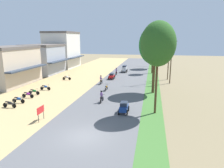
# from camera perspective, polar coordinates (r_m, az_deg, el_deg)

# --- Properties ---
(ground_plane) EXTENTS (180.00, 180.00, 0.00)m
(ground_plane) POSITION_cam_1_polar(r_m,az_deg,el_deg) (18.21, -7.82, -14.57)
(ground_plane) COLOR #7A6B4C
(road_strip) EXTENTS (9.00, 140.00, 0.08)m
(road_strip) POSITION_cam_1_polar(r_m,az_deg,el_deg) (18.20, -7.82, -14.46)
(road_strip) COLOR #565659
(road_strip) RESTS_ON ground
(median_strip) EXTENTS (2.40, 140.00, 0.06)m
(median_strip) POSITION_cam_1_polar(r_m,az_deg,el_deg) (17.36, 11.03, -16.05)
(median_strip) COLOR #3D6B2D
(median_strip) RESTS_ON ground
(shophouse_near) EXTENTS (7.73, 10.99, 6.90)m
(shophouse_near) POSITION_cam_1_polar(r_m,az_deg,el_deg) (41.48, -26.80, 4.65)
(shophouse_near) COLOR #C6B299
(shophouse_near) RESTS_ON ground
(shophouse_mid) EXTENTS (8.23, 9.73, 6.90)m
(shophouse_mid) POSITION_cam_1_polar(r_m,az_deg,el_deg) (51.47, -18.57, 6.67)
(shophouse_mid) COLOR #999EA8
(shophouse_mid) RESTS_ON ground
(shophouse_far) EXTENTS (8.59, 10.06, 10.10)m
(shophouse_far) POSITION_cam_1_polar(r_m,az_deg,el_deg) (60.60, -13.78, 9.30)
(shophouse_far) COLOR silver
(shophouse_far) RESTS_ON ground
(parked_motorbike_nearest) EXTENTS (1.80, 0.54, 0.94)m
(parked_motorbike_nearest) POSITION_cam_1_polar(r_m,az_deg,el_deg) (27.70, -26.79, -4.96)
(parked_motorbike_nearest) COLOR black
(parked_motorbike_nearest) RESTS_ON dirt_shoulder
(parked_motorbike_second) EXTENTS (1.80, 0.54, 0.94)m
(parked_motorbike_second) POSITION_cam_1_polar(r_m,az_deg,el_deg) (29.14, -24.75, -3.92)
(parked_motorbike_second) COLOR black
(parked_motorbike_second) RESTS_ON dirt_shoulder
(parked_motorbike_third) EXTENTS (1.80, 0.54, 0.94)m
(parked_motorbike_third) POSITION_cam_1_polar(r_m,az_deg,el_deg) (31.13, -22.51, -2.70)
(parked_motorbike_third) COLOR black
(parked_motorbike_third) RESTS_ON dirt_shoulder
(parked_motorbike_fourth) EXTENTS (1.80, 0.54, 0.94)m
(parked_motorbike_fourth) POSITION_cam_1_polar(r_m,az_deg,el_deg) (32.52, -21.01, -1.94)
(parked_motorbike_fourth) COLOR black
(parked_motorbike_fourth) RESTS_ON dirt_shoulder
(parked_motorbike_fifth) EXTENTS (1.80, 0.54, 0.94)m
(parked_motorbike_fifth) POSITION_cam_1_polar(r_m,az_deg,el_deg) (34.73, -18.17, -0.83)
(parked_motorbike_fifth) COLOR black
(parked_motorbike_fifth) RESTS_ON dirt_shoulder
(parked_motorbike_sixth) EXTENTS (1.80, 0.54, 0.94)m
(parked_motorbike_sixth) POSITION_cam_1_polar(r_m,az_deg,el_deg) (42.03, -12.55, 1.79)
(parked_motorbike_sixth) COLOR black
(parked_motorbike_sixth) RESTS_ON dirt_shoulder
(street_signboard) EXTENTS (0.06, 1.30, 1.50)m
(street_signboard) POSITION_cam_1_polar(r_m,az_deg,el_deg) (22.04, -19.38, -7.12)
(street_signboard) COLOR #262628
(street_signboard) RESTS_ON dirt_shoulder
(median_tree_nearest) EXTENTS (3.73, 3.73, 10.06)m
(median_tree_nearest) POSITION_cam_1_polar(r_m,az_deg,el_deg) (22.26, 12.82, 10.85)
(median_tree_nearest) COLOR #4C351E
(median_tree_nearest) RESTS_ON median_strip
(median_tree_second) EXTENTS (4.72, 4.72, 10.22)m
(median_tree_second) POSITION_cam_1_polar(r_m,az_deg,el_deg) (31.15, 11.94, 10.61)
(median_tree_second) COLOR #4C351E
(median_tree_second) RESTS_ON median_strip
(median_tree_third) EXTENTS (2.87, 2.87, 9.45)m
(median_tree_third) POSITION_cam_1_polar(r_m,az_deg,el_deg) (49.54, 11.49, 11.61)
(median_tree_third) COLOR #4C351E
(median_tree_third) RESTS_ON median_strip
(median_tree_fourth) EXTENTS (4.06, 4.06, 10.61)m
(median_tree_fourth) POSITION_cam_1_polar(r_m,az_deg,el_deg) (58.07, 11.88, 12.40)
(median_tree_fourth) COLOR #4C351E
(median_tree_fourth) RESTS_ON median_strip
(streetlamp_near) EXTENTS (3.16, 0.20, 8.40)m
(streetlamp_near) POSITION_cam_1_polar(r_m,az_deg,el_deg) (38.30, 11.79, 7.30)
(streetlamp_near) COLOR gray
(streetlamp_near) RESTS_ON median_strip
(streetlamp_mid) EXTENTS (3.16, 0.20, 7.95)m
(streetlamp_mid) POSITION_cam_1_polar(r_m,az_deg,el_deg) (63.45, 11.69, 9.15)
(streetlamp_mid) COLOR gray
(streetlamp_mid) RESTS_ON median_strip
(utility_pole_near) EXTENTS (1.80, 0.20, 8.30)m
(utility_pole_near) POSITION_cam_1_polar(r_m,az_deg,el_deg) (39.14, 16.22, 6.40)
(utility_pole_near) COLOR brown
(utility_pole_near) RESTS_ON ground
(utility_pole_far) EXTENTS (1.80, 0.20, 8.15)m
(utility_pole_far) POSITION_cam_1_polar(r_m,az_deg,el_deg) (42.77, 15.59, 6.84)
(utility_pole_far) COLOR brown
(utility_pole_far) RESTS_ON ground
(car_hatchback_blue) EXTENTS (1.04, 2.00, 1.23)m
(car_hatchback_blue) POSITION_cam_1_polar(r_m,az_deg,el_deg) (23.06, 3.35, -6.46)
(car_hatchback_blue) COLOR navy
(car_hatchback_blue) RESTS_ON road_strip
(car_sedan_red) EXTENTS (1.10, 2.26, 1.19)m
(car_sedan_red) POSITION_cam_1_polar(r_m,az_deg,el_deg) (41.91, -0.07, 2.33)
(car_sedan_red) COLOR red
(car_sedan_red) RESTS_ON road_strip
(car_van_silver) EXTENTS (1.19, 2.41, 1.67)m
(car_van_silver) POSITION_cam_1_polar(r_m,az_deg,el_deg) (50.39, 3.54, 4.40)
(car_van_silver) COLOR #B7BCC1
(car_van_silver) RESTS_ON road_strip
(motorbike_foreground_rider) EXTENTS (0.54, 1.80, 1.66)m
(motorbike_foreground_rider) POSITION_cam_1_polar(r_m,az_deg,el_deg) (26.67, -2.92, -3.53)
(motorbike_foreground_rider) COLOR black
(motorbike_foreground_rider) RESTS_ON road_strip
(motorbike_ahead_second) EXTENTS (0.54, 1.80, 0.94)m
(motorbike_ahead_second) POSITION_cam_1_polar(r_m,az_deg,el_deg) (32.79, -1.59, -0.93)
(motorbike_ahead_second) COLOR black
(motorbike_ahead_second) RESTS_ON road_strip
(motorbike_ahead_third) EXTENTS (0.54, 1.80, 1.66)m
(motorbike_ahead_third) POSITION_cam_1_polar(r_m,az_deg,el_deg) (37.22, -3.10, 1.16)
(motorbike_ahead_third) COLOR black
(motorbike_ahead_third) RESTS_ON road_strip
(motorbike_ahead_fourth) EXTENTS (0.54, 1.80, 1.66)m
(motorbike_ahead_fourth) POSITION_cam_1_polar(r_m,az_deg,el_deg) (46.49, 1.23, 3.50)
(motorbike_ahead_fourth) COLOR black
(motorbike_ahead_fourth) RESTS_ON road_strip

